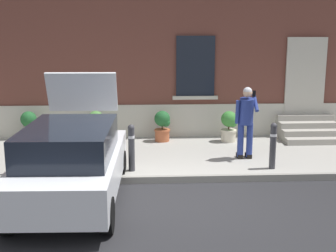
{
  "coord_description": "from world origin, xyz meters",
  "views": [
    {
      "loc": [
        -0.9,
        -8.2,
        3.19
      ],
      "look_at": [
        -0.36,
        1.6,
        1.1
      ],
      "focal_mm": 48.02,
      "sensor_mm": 36.0,
      "label": 1
    }
  ],
  "objects_px": {
    "bollard_near_person": "(273,144)",
    "planter_olive": "(29,126)",
    "planter_terracotta": "(163,125)",
    "planter_charcoal": "(96,125)",
    "planter_cream": "(229,126)",
    "person_on_phone": "(246,118)",
    "hatchback_car_white": "(72,161)",
    "bollard_far_left": "(131,146)"
  },
  "relations": [
    {
      "from": "bollard_near_person",
      "to": "person_on_phone",
      "type": "xyz_separation_m",
      "value": [
        -0.44,
        0.81,
        0.44
      ]
    },
    {
      "from": "planter_cream",
      "to": "hatchback_car_white",
      "type": "bearing_deg",
      "value": -133.38
    },
    {
      "from": "person_on_phone",
      "to": "planter_charcoal",
      "type": "distance_m",
      "value": 4.28
    },
    {
      "from": "hatchback_car_white",
      "to": "planter_charcoal",
      "type": "relative_size",
      "value": 4.79
    },
    {
      "from": "bollard_far_left",
      "to": "planter_olive",
      "type": "bearing_deg",
      "value": 135.85
    },
    {
      "from": "bollard_near_person",
      "to": "planter_olive",
      "type": "bearing_deg",
      "value": 155.04
    },
    {
      "from": "hatchback_car_white",
      "to": "bollard_far_left",
      "type": "relative_size",
      "value": 3.94
    },
    {
      "from": "bollard_near_person",
      "to": "bollard_far_left",
      "type": "bearing_deg",
      "value": 180.0
    },
    {
      "from": "planter_charcoal",
      "to": "planter_terracotta",
      "type": "xyz_separation_m",
      "value": [
        1.85,
        -0.09,
        0.0
      ]
    },
    {
      "from": "hatchback_car_white",
      "to": "planter_terracotta",
      "type": "distance_m",
      "value": 4.5
    },
    {
      "from": "planter_terracotta",
      "to": "planter_cream",
      "type": "distance_m",
      "value": 1.85
    },
    {
      "from": "bollard_near_person",
      "to": "planter_terracotta",
      "type": "xyz_separation_m",
      "value": [
        -2.35,
        2.7,
        -0.11
      ]
    },
    {
      "from": "hatchback_car_white",
      "to": "planter_olive",
      "type": "height_order",
      "value": "hatchback_car_white"
    },
    {
      "from": "bollard_near_person",
      "to": "planter_olive",
      "type": "relative_size",
      "value": 1.22
    },
    {
      "from": "planter_charcoal",
      "to": "bollard_near_person",
      "type": "bearing_deg",
      "value": -33.6
    },
    {
      "from": "planter_olive",
      "to": "planter_terracotta",
      "type": "xyz_separation_m",
      "value": [
        3.7,
        -0.12,
        0.0
      ]
    },
    {
      "from": "planter_charcoal",
      "to": "planter_terracotta",
      "type": "bearing_deg",
      "value": -2.9
    },
    {
      "from": "planter_olive",
      "to": "planter_cream",
      "type": "distance_m",
      "value": 5.55
    },
    {
      "from": "person_on_phone",
      "to": "planter_charcoal",
      "type": "relative_size",
      "value": 2.03
    },
    {
      "from": "bollard_far_left",
      "to": "planter_olive",
      "type": "distance_m",
      "value": 4.04
    },
    {
      "from": "hatchback_car_white",
      "to": "bollard_near_person",
      "type": "relative_size",
      "value": 3.94
    },
    {
      "from": "bollard_near_person",
      "to": "bollard_far_left",
      "type": "height_order",
      "value": "same"
    },
    {
      "from": "person_on_phone",
      "to": "planter_cream",
      "type": "xyz_separation_m",
      "value": [
        -0.06,
        1.73,
        -0.55
      ]
    },
    {
      "from": "bollard_near_person",
      "to": "person_on_phone",
      "type": "height_order",
      "value": "person_on_phone"
    },
    {
      "from": "person_on_phone",
      "to": "planter_olive",
      "type": "xyz_separation_m",
      "value": [
        -5.61,
        2.0,
        -0.55
      ]
    },
    {
      "from": "bollard_far_left",
      "to": "planter_terracotta",
      "type": "relative_size",
      "value": 1.22
    },
    {
      "from": "hatchback_car_white",
      "to": "planter_cream",
      "type": "xyz_separation_m",
      "value": [
        3.72,
        3.94,
        -0.19
      ]
    },
    {
      "from": "planter_charcoal",
      "to": "planter_cream",
      "type": "distance_m",
      "value": 3.7
    },
    {
      "from": "bollard_near_person",
      "to": "planter_cream",
      "type": "xyz_separation_m",
      "value": [
        -0.5,
        2.55,
        -0.11
      ]
    },
    {
      "from": "hatchback_car_white",
      "to": "planter_olive",
      "type": "bearing_deg",
      "value": 113.41
    },
    {
      "from": "bollard_near_person",
      "to": "planter_olive",
      "type": "distance_m",
      "value": 6.67
    },
    {
      "from": "person_on_phone",
      "to": "planter_terracotta",
      "type": "height_order",
      "value": "person_on_phone"
    },
    {
      "from": "planter_charcoal",
      "to": "planter_cream",
      "type": "relative_size",
      "value": 1.0
    },
    {
      "from": "bollard_near_person",
      "to": "planter_cream",
      "type": "distance_m",
      "value": 2.6
    },
    {
      "from": "hatchback_car_white",
      "to": "planter_cream",
      "type": "relative_size",
      "value": 4.79
    },
    {
      "from": "hatchback_car_white",
      "to": "planter_cream",
      "type": "height_order",
      "value": "hatchback_car_white"
    },
    {
      "from": "hatchback_car_white",
      "to": "bollard_near_person",
      "type": "xyz_separation_m",
      "value": [
        4.22,
        1.39,
        -0.09
      ]
    },
    {
      "from": "planter_charcoal",
      "to": "planter_terracotta",
      "type": "distance_m",
      "value": 1.85
    },
    {
      "from": "hatchback_car_white",
      "to": "bollard_near_person",
      "type": "height_order",
      "value": "hatchback_car_white"
    },
    {
      "from": "hatchback_car_white",
      "to": "person_on_phone",
      "type": "bearing_deg",
      "value": 30.23
    },
    {
      "from": "planter_olive",
      "to": "planter_terracotta",
      "type": "relative_size",
      "value": 1.0
    },
    {
      "from": "planter_terracotta",
      "to": "planter_charcoal",
      "type": "bearing_deg",
      "value": 177.1
    }
  ]
}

